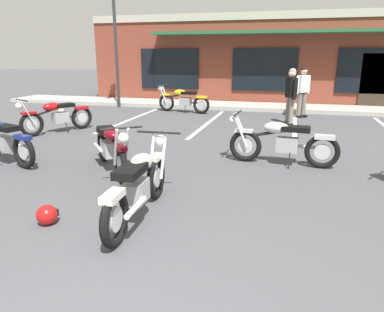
# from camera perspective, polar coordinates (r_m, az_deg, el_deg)

# --- Properties ---
(ground_plane) EXTENTS (80.00, 80.00, 0.00)m
(ground_plane) POSITION_cam_1_polar(r_m,az_deg,el_deg) (6.25, 3.61, -3.73)
(ground_plane) COLOR #47474C
(sidewalk_kerb) EXTENTS (22.00, 1.80, 0.14)m
(sidewalk_kerb) POSITION_cam_1_polar(r_m,az_deg,el_deg) (14.76, 10.67, 7.57)
(sidewalk_kerb) COLOR #A8A59E
(sidewalk_kerb) RESTS_ON ground_plane
(brick_storefront_building) EXTENTS (15.24, 7.03, 3.69)m
(brick_storefront_building) POSITION_cam_1_polar(r_m,az_deg,el_deg) (18.59, 12.06, 14.61)
(brick_storefront_building) COLOR brown
(brick_storefront_building) RESTS_ON ground_plane
(painted_stall_lines) EXTENTS (7.93, 4.80, 0.01)m
(painted_stall_lines) POSITION_cam_1_polar(r_m,az_deg,el_deg) (11.23, 9.05, 4.83)
(painted_stall_lines) COLOR silver
(painted_stall_lines) RESTS_ON ground_plane
(motorcycle_foreground_classic) EXTENTS (0.66, 2.11, 0.98)m
(motorcycle_foreground_classic) POSITION_cam_1_polar(r_m,az_deg,el_deg) (4.73, -8.32, -4.39)
(motorcycle_foreground_classic) COLOR black
(motorcycle_foreground_classic) RESTS_ON ground_plane
(motorcycle_black_cruiser) EXTENTS (2.11, 0.66, 0.98)m
(motorcycle_black_cruiser) POSITION_cam_1_polar(r_m,az_deg,el_deg) (7.19, 13.84, 2.25)
(motorcycle_black_cruiser) COLOR black
(motorcycle_black_cruiser) RESTS_ON ground_plane
(motorcycle_silver_naked) EXTENTS (2.09, 0.78, 0.98)m
(motorcycle_silver_naked) POSITION_cam_1_polar(r_m,az_deg,el_deg) (13.49, -1.42, 8.77)
(motorcycle_silver_naked) COLOR black
(motorcycle_silver_naked) RESTS_ON ground_plane
(motorcycle_blue_standard) EXTENTS (2.04, 0.98, 0.98)m
(motorcycle_blue_standard) POSITION_cam_1_polar(r_m,az_deg,el_deg) (8.05, -27.66, 2.31)
(motorcycle_blue_standard) COLOR black
(motorcycle_blue_standard) RESTS_ON ground_plane
(motorcycle_green_cafe_racer) EXTENTS (1.55, 1.74, 0.98)m
(motorcycle_green_cafe_racer) POSITION_cam_1_polar(r_m,az_deg,el_deg) (6.72, -12.58, 1.41)
(motorcycle_green_cafe_racer) COLOR black
(motorcycle_green_cafe_racer) RESTS_ON ground_plane
(motorcycle_orange_scrambler) EXTENTS (1.25, 1.92, 0.98)m
(motorcycle_orange_scrambler) POSITION_cam_1_polar(r_m,az_deg,el_deg) (10.58, -20.37, 5.91)
(motorcycle_orange_scrambler) COLOR black
(motorcycle_orange_scrambler) RESTS_ON ground_plane
(person_in_black_shirt) EXTENTS (0.51, 0.48, 1.68)m
(person_in_black_shirt) POSITION_cam_1_polar(r_m,az_deg,el_deg) (12.91, 16.89, 9.99)
(person_in_black_shirt) COLOR black
(person_in_black_shirt) RESTS_ON ground_plane
(person_in_shorts_foreground) EXTENTS (0.39, 0.59, 1.68)m
(person_in_shorts_foreground) POSITION_cam_1_polar(r_m,az_deg,el_deg) (11.39, 15.18, 9.45)
(person_in_shorts_foreground) COLOR black
(person_in_shorts_foreground) RESTS_ON ground_plane
(helmet_on_pavement) EXTENTS (0.26, 0.26, 0.26)m
(helmet_on_pavement) POSITION_cam_1_polar(r_m,az_deg,el_deg) (4.97, -21.70, -8.50)
(helmet_on_pavement) COLOR #B71414
(helmet_on_pavement) RESTS_ON ground_plane
(traffic_cone) EXTENTS (0.34, 0.34, 0.53)m
(traffic_cone) POSITION_cam_1_polar(r_m,az_deg,el_deg) (12.68, -19.70, 6.50)
(traffic_cone) COLOR orange
(traffic_cone) RESTS_ON ground_plane
(parking_lot_lamp_post) EXTENTS (0.24, 0.76, 4.71)m
(parking_lot_lamp_post) POSITION_cam_1_polar(r_m,az_deg,el_deg) (15.00, -12.15, 19.12)
(parking_lot_lamp_post) COLOR #2D2D33
(parking_lot_lamp_post) RESTS_ON ground_plane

